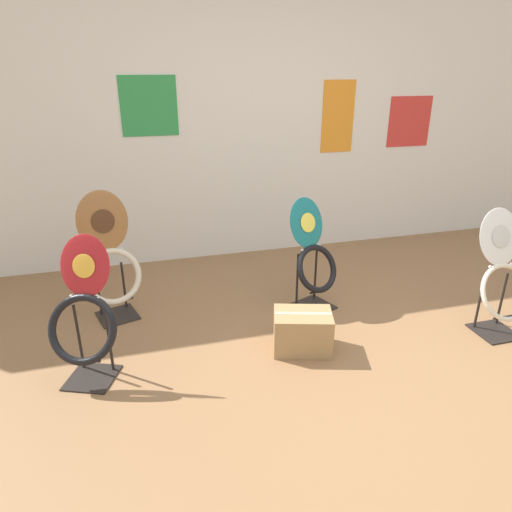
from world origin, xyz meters
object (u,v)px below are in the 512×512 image
(toilet_seat_display_crimson_swirl, at_px, (84,319))
(toilet_seat_display_teal_sax, at_px, (313,258))
(toilet_seat_display_woodgrain, at_px, (110,261))
(toilet_seat_display_white_plain, at_px, (502,277))
(storage_box, at_px, (303,331))

(toilet_seat_display_crimson_swirl, xyz_separation_m, toilet_seat_display_teal_sax, (1.64, 0.50, 0.00))
(toilet_seat_display_woodgrain, bearing_deg, toilet_seat_display_white_plain, -19.61)
(toilet_seat_display_crimson_swirl, bearing_deg, toilet_seat_display_white_plain, -3.98)
(toilet_seat_display_white_plain, bearing_deg, toilet_seat_display_woodgrain, 160.39)
(toilet_seat_display_teal_sax, distance_m, toilet_seat_display_woodgrain, 1.53)
(toilet_seat_display_crimson_swirl, bearing_deg, storage_box, -2.16)
(toilet_seat_display_teal_sax, relative_size, toilet_seat_display_woodgrain, 0.89)
(toilet_seat_display_crimson_swirl, distance_m, storage_box, 1.39)
(toilet_seat_display_white_plain, bearing_deg, storage_box, 174.29)
(toilet_seat_display_woodgrain, relative_size, storage_box, 2.19)
(toilet_seat_display_white_plain, relative_size, storage_box, 1.99)
(toilet_seat_display_teal_sax, xyz_separation_m, storage_box, (-0.28, -0.55, -0.28))
(toilet_seat_display_woodgrain, bearing_deg, toilet_seat_display_crimson_swirl, -100.40)
(toilet_seat_display_crimson_swirl, height_order, toilet_seat_display_white_plain, toilet_seat_display_crimson_swirl)
(toilet_seat_display_teal_sax, bearing_deg, toilet_seat_display_crimson_swirl, -163.11)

